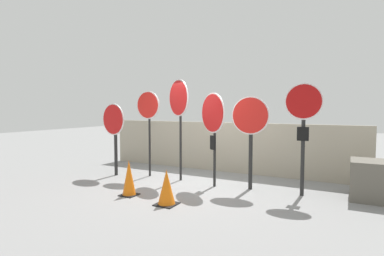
% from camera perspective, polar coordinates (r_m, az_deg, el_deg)
% --- Properties ---
extents(ground_plane, '(40.00, 40.00, 0.00)m').
position_cam_1_polar(ground_plane, '(7.39, 0.31, -10.78)').
color(ground_plane, gray).
extents(fence_back, '(7.73, 0.12, 1.45)m').
position_cam_1_polar(fence_back, '(8.89, 5.79, -3.59)').
color(fence_back, '#A89E89').
rests_on(fence_back, ground).
extents(stop_sign_0, '(0.86, 0.20, 1.99)m').
position_cam_1_polar(stop_sign_0, '(8.48, -14.65, 0.39)').
color(stop_sign_0, black).
rests_on(stop_sign_0, ground).
extents(stop_sign_1, '(0.76, 0.13, 2.32)m').
position_cam_1_polar(stop_sign_1, '(8.17, -8.34, 2.98)').
color(stop_sign_1, black).
rests_on(stop_sign_1, ground).
extents(stop_sign_2, '(0.82, 0.50, 2.59)m').
position_cam_1_polar(stop_sign_2, '(7.62, -2.54, 4.51)').
color(stop_sign_2, black).
rests_on(stop_sign_2, ground).
extents(stop_sign_3, '(0.80, 0.54, 2.22)m').
position_cam_1_polar(stop_sign_3, '(7.02, 3.99, 1.70)').
color(stop_sign_3, black).
rests_on(stop_sign_3, ground).
extents(stop_sign_4, '(0.86, 0.16, 2.13)m').
position_cam_1_polar(stop_sign_4, '(6.87, 11.05, 0.46)').
color(stop_sign_4, black).
rests_on(stop_sign_4, ground).
extents(stop_sign_5, '(0.76, 0.15, 2.38)m').
position_cam_1_polar(stop_sign_5, '(6.65, 20.45, 2.00)').
color(stop_sign_5, black).
rests_on(stop_sign_5, ground).
extents(traffic_cone_0, '(0.40, 0.40, 0.68)m').
position_cam_1_polar(traffic_cone_0, '(5.88, -4.87, -11.21)').
color(traffic_cone_0, black).
rests_on(traffic_cone_0, ground).
extents(traffic_cone_1, '(0.34, 0.34, 0.76)m').
position_cam_1_polar(traffic_cone_1, '(6.59, -11.91, -9.29)').
color(traffic_cone_1, black).
rests_on(traffic_cone_1, ground).
extents(storage_crate, '(0.94, 0.84, 0.80)m').
position_cam_1_polar(storage_crate, '(7.16, 31.68, -8.53)').
color(storage_crate, '#605B51').
rests_on(storage_crate, ground).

